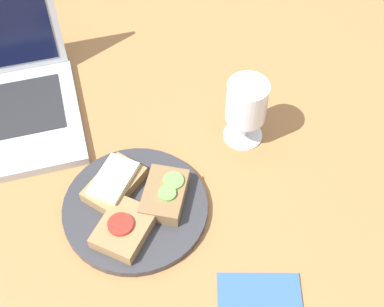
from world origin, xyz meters
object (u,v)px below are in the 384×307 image
(sandwich_with_cucumber, at_px, (165,194))
(wine_glass, at_px, (246,105))
(plate, at_px, (135,208))
(sandwich_with_cheese, at_px, (114,183))
(sandwich_with_tomato, at_px, (124,228))

(sandwich_with_cucumber, relative_size, wine_glass, 0.88)
(plate, distance_m, wine_glass, 0.25)
(plate, height_order, sandwich_with_cheese, sandwich_with_cheese)
(plate, xyz_separation_m, sandwich_with_cheese, (-0.02, 0.04, 0.02))
(plate, bearing_deg, sandwich_with_cucumber, 0.33)
(plate, relative_size, sandwich_with_cucumber, 2.08)
(sandwich_with_cucumber, distance_m, wine_glass, 0.21)
(sandwich_with_cucumber, bearing_deg, sandwich_with_cheese, 150.44)
(plate, relative_size, sandwich_with_cheese, 2.02)
(sandwich_with_tomato, height_order, sandwich_with_cucumber, sandwich_with_cucumber)
(sandwich_with_cucumber, height_order, wine_glass, wine_glass)
(plate, xyz_separation_m, sandwich_with_cucumber, (0.05, 0.00, 0.02))
(sandwich_with_tomato, bearing_deg, wine_glass, 30.80)
(sandwich_with_cucumber, bearing_deg, plate, -179.67)
(plate, distance_m, sandwich_with_cucumber, 0.05)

